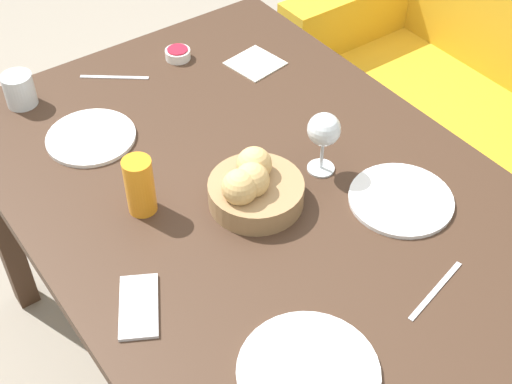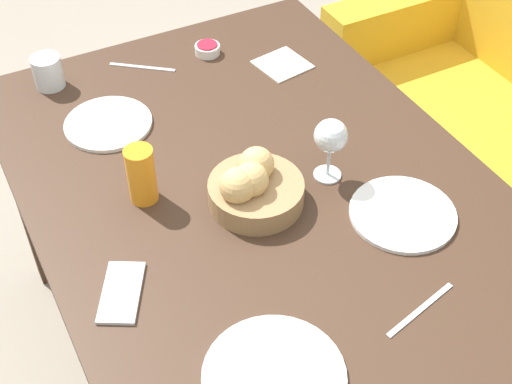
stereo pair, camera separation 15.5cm
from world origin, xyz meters
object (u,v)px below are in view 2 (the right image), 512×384
(plate_near_right, at_px, (274,376))
(jam_bowl_berry, at_px, (207,49))
(juice_glass, at_px, (141,175))
(fork_silver, at_px, (420,310))
(cell_phone, at_px, (121,292))
(bread_basket, at_px, (253,187))
(wine_glass, at_px, (331,138))
(knife_silver, at_px, (142,67))
(napkin, at_px, (282,64))
(water_tumbler, at_px, (48,72))
(plate_far_center, at_px, (403,214))
(plate_near_left, at_px, (108,124))

(plate_near_right, height_order, jam_bowl_berry, jam_bowl_berry)
(plate_near_right, bearing_deg, jam_bowl_berry, 161.49)
(juice_glass, height_order, fork_silver, juice_glass)
(cell_phone, bearing_deg, bread_basket, 107.03)
(fork_silver, distance_m, cell_phone, 0.58)
(wine_glass, relative_size, cell_phone, 0.93)
(bread_basket, xyz_separation_m, juice_glass, (-0.13, -0.21, 0.02))
(juice_glass, xyz_separation_m, knife_silver, (-0.48, 0.18, -0.07))
(wine_glass, bearing_deg, jam_bowl_berry, -177.16)
(plate_near_right, height_order, juice_glass, juice_glass)
(plate_near_right, xyz_separation_m, wine_glass, (-0.41, 0.36, 0.11))
(napkin, height_order, cell_phone, cell_phone)
(water_tumbler, bearing_deg, fork_silver, 21.73)
(bread_basket, bearing_deg, knife_silver, -177.53)
(wine_glass, bearing_deg, juice_glass, -107.69)
(plate_far_center, height_order, jam_bowl_berry, jam_bowl_berry)
(juice_glass, height_order, napkin, juice_glass)
(knife_silver, bearing_deg, plate_near_left, -39.99)
(bread_basket, xyz_separation_m, plate_far_center, (0.19, 0.27, -0.04))
(bread_basket, bearing_deg, cell_phone, -72.97)
(knife_silver, distance_m, cell_phone, 0.78)
(juice_glass, distance_m, cell_phone, 0.28)
(bread_basket, distance_m, jam_bowl_berry, 0.61)
(fork_silver, bearing_deg, wine_glass, 173.84)
(plate_near_right, xyz_separation_m, napkin, (-0.85, 0.49, -0.00))
(fork_silver, relative_size, napkin, 1.25)
(juice_glass, bearing_deg, bread_basket, 58.88)
(plate_near_left, height_order, napkin, plate_near_left)
(bread_basket, height_order, jam_bowl_berry, bread_basket)
(water_tumbler, distance_m, napkin, 0.63)
(plate_near_left, distance_m, plate_far_center, 0.75)
(water_tumbler, xyz_separation_m, knife_silver, (0.03, 0.25, -0.04))
(water_tumbler, bearing_deg, knife_silver, 82.19)
(wine_glass, xyz_separation_m, knife_silver, (-0.61, -0.22, -0.11))
(plate_near_right, height_order, knife_silver, plate_near_right)
(napkin, distance_m, cell_phone, 0.86)
(bread_basket, height_order, fork_silver, bread_basket)
(juice_glass, relative_size, napkin, 0.94)
(napkin, bearing_deg, jam_bowl_berry, -133.12)
(water_tumbler, bearing_deg, juice_glass, 7.12)
(bread_basket, height_order, water_tumbler, bread_basket)
(water_tumbler, distance_m, fork_silver, 1.13)
(plate_near_right, distance_m, wine_glass, 0.55)
(plate_near_left, distance_m, jam_bowl_berry, 0.40)
(wine_glass, distance_m, napkin, 0.47)
(bread_basket, height_order, cell_phone, bread_basket)
(wine_glass, bearing_deg, cell_phone, -79.04)
(plate_near_left, relative_size, juice_glass, 1.58)
(plate_far_center, bearing_deg, wine_glass, -157.53)
(plate_far_center, bearing_deg, water_tumbler, -146.93)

